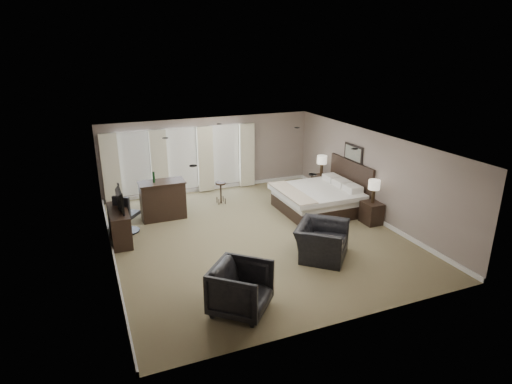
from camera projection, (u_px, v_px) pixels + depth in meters
name	position (u px, v px, depth m)	size (l,w,h in m)	color
room	(255.00, 190.00, 11.36)	(7.60, 8.60, 2.64)	#716648
window_bay	(183.00, 161.00, 14.62)	(5.25, 0.20, 2.30)	silver
bed	(320.00, 188.00, 13.27)	(2.37, 2.26, 1.51)	silver
nightstand_near	(372.00, 213.00, 12.47)	(0.48, 0.59, 0.64)	black
nightstand_far	(321.00, 184.00, 15.00)	(0.48, 0.59, 0.64)	black
lamp_near	(374.00, 192.00, 12.25)	(0.33, 0.33, 0.68)	beige
lamp_far	(322.00, 166.00, 14.78)	(0.34, 0.34, 0.71)	beige
wall_art	(353.00, 153.00, 13.35)	(0.04, 0.96, 0.56)	slate
dresser	(119.00, 225.00, 11.33)	(0.48, 1.50, 0.87)	black
tv	(117.00, 208.00, 11.17)	(1.01, 0.58, 0.13)	black
armchair_near	(322.00, 235.00, 10.41)	(1.31, 0.85, 1.15)	black
armchair_far	(241.00, 287.00, 8.27)	(1.05, 0.99, 1.08)	black
bar_counter	(163.00, 200.00, 12.76)	(1.33, 0.69, 1.16)	black
bar_stool_left	(158.00, 203.00, 13.04)	(0.37, 0.37, 0.79)	black
bar_stool_right	(221.00, 193.00, 14.02)	(0.34, 0.34, 0.72)	black
desk_chair	(127.00, 213.00, 11.80)	(0.58, 0.58, 1.13)	black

